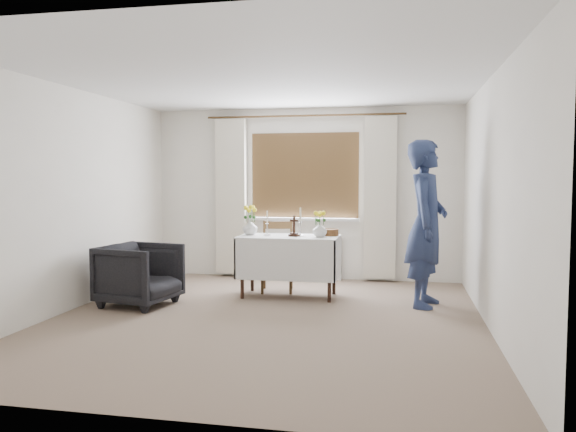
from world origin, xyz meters
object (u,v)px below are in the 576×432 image
(wooden_cross, at_px, (294,226))
(flower_vase_right, at_px, (320,230))
(wooden_chair, at_px, (277,257))
(flower_vase_left, at_px, (250,227))
(altar_table, at_px, (289,266))
(person, at_px, (426,223))
(armchair, at_px, (140,275))

(wooden_cross, bearing_deg, flower_vase_right, 13.38)
(wooden_cross, bearing_deg, wooden_chair, 151.13)
(flower_vase_left, bearing_deg, flower_vase_right, -5.97)
(wooden_chair, bearing_deg, altar_table, -61.74)
(flower_vase_left, bearing_deg, person, -6.57)
(altar_table, distance_m, flower_vase_right, 0.62)
(altar_table, xyz_separation_m, armchair, (-1.61, -0.82, -0.02))
(wooden_cross, height_order, flower_vase_left, wooden_cross)
(wooden_chair, distance_m, wooden_cross, 0.60)
(flower_vase_left, bearing_deg, wooden_chair, 36.34)
(altar_table, bearing_deg, person, -6.91)
(wooden_cross, bearing_deg, altar_table, -179.81)
(wooden_chair, distance_m, person, 1.99)
(wooden_chair, bearing_deg, person, -23.58)
(altar_table, height_order, flower_vase_right, flower_vase_right)
(armchair, distance_m, person, 3.38)
(altar_table, xyz_separation_m, flower_vase_right, (0.40, -0.05, 0.47))
(flower_vase_right, bearing_deg, wooden_cross, 175.77)
(wooden_cross, distance_m, flower_vase_right, 0.33)
(altar_table, relative_size, flower_vase_right, 6.86)
(armchair, relative_size, wooden_cross, 3.04)
(flower_vase_left, distance_m, flower_vase_right, 0.92)
(altar_table, relative_size, wooden_chair, 1.35)
(armchair, xyz_separation_m, wooden_cross, (1.68, 0.80, 0.53))
(wooden_chair, xyz_separation_m, flower_vase_right, (0.61, -0.32, 0.39))
(altar_table, bearing_deg, flower_vase_left, 174.55)
(altar_table, bearing_deg, armchair, -152.96)
(person, bearing_deg, altar_table, 94.30)
(wooden_chair, distance_m, flower_vase_left, 0.55)
(wooden_chair, bearing_deg, wooden_cross, -55.81)
(wooden_cross, relative_size, flower_vase_left, 1.33)
(person, distance_m, wooden_cross, 1.60)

